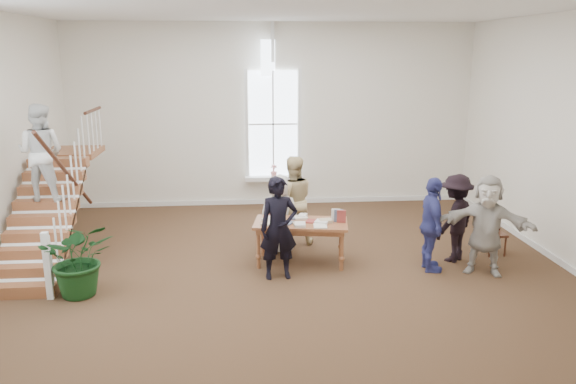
{
  "coord_description": "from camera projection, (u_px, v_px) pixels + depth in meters",
  "views": [
    {
      "loc": [
        -0.83,
        -9.45,
        3.8
      ],
      "look_at": [
        0.02,
        0.4,
        1.32
      ],
      "focal_mm": 35.0,
      "sensor_mm": 36.0,
      "label": 1
    }
  ],
  "objects": [
    {
      "name": "ground",
      "position": [
        289.0,
        268.0,
        10.12
      ],
      "size": [
        10.0,
        10.0,
        0.0
      ],
      "primitive_type": "plane",
      "color": "#482F1C",
      "rests_on": "ground"
    },
    {
      "name": "room_shell",
      "position": [
        274.0,
        189.0,
        14.27
      ],
      "size": [
        10.49,
        10.0,
        10.0
      ],
      "color": "silver",
      "rests_on": "ground"
    },
    {
      "name": "staircase",
      "position": [
        45.0,
        176.0,
        10.09
      ],
      "size": [
        1.1,
        4.1,
        2.92
      ],
      "color": "brown",
      "rests_on": "ground"
    },
    {
      "name": "library_table",
      "position": [
        300.0,
        226.0,
        10.22
      ],
      "size": [
        1.8,
        1.1,
        0.85
      ],
      "rotation": [
        0.0,
        0.0,
        -0.16
      ],
      "color": "brown",
      "rests_on": "ground"
    },
    {
      "name": "police_officer",
      "position": [
        279.0,
        228.0,
        9.51
      ],
      "size": [
        0.69,
        0.49,
        1.78
      ],
      "primitive_type": "imported",
      "rotation": [
        0.0,
        0.0,
        0.1
      ],
      "color": "black",
      "rests_on": "ground"
    },
    {
      "name": "elderly_woman",
      "position": [
        279.0,
        214.0,
        10.75
      ],
      "size": [
        0.82,
        0.6,
        1.55
      ],
      "primitive_type": "imported",
      "rotation": [
        0.0,
        0.0,
        3.0
      ],
      "color": "beige",
      "rests_on": "ground"
    },
    {
      "name": "person_yellow",
      "position": [
        292.0,
        200.0,
        11.23
      ],
      "size": [
        0.92,
        0.75,
        1.81
      ],
      "primitive_type": "imported",
      "rotation": [
        0.0,
        0.0,
        3.21
      ],
      "color": "#D4BB84",
      "rests_on": "ground"
    },
    {
      "name": "woman_cluster_a",
      "position": [
        432.0,
        225.0,
        9.84
      ],
      "size": [
        0.49,
        1.02,
        1.7
      ],
      "primitive_type": "imported",
      "rotation": [
        0.0,
        0.0,
        1.49
      ],
      "color": "navy",
      "rests_on": "ground"
    },
    {
      "name": "woman_cluster_b",
      "position": [
        455.0,
        218.0,
        10.33
      ],
      "size": [
        1.2,
        1.15,
        1.64
      ],
      "primitive_type": "imported",
      "rotation": [
        0.0,
        0.0,
        3.85
      ],
      "color": "black",
      "rests_on": "ground"
    },
    {
      "name": "woman_cluster_c",
      "position": [
        486.0,
        225.0,
        9.71
      ],
      "size": [
        1.7,
        1.16,
        1.76
      ],
      "primitive_type": "imported",
      "rotation": [
        0.0,
        0.0,
        5.84
      ],
      "color": "beige",
      "rests_on": "ground"
    },
    {
      "name": "floor_plant",
      "position": [
        80.0,
        258.0,
        8.88
      ],
      "size": [
        1.26,
        1.14,
        1.24
      ],
      "primitive_type": "imported",
      "rotation": [
        0.0,
        0.0,
        0.17
      ],
      "color": "#123815",
      "rests_on": "ground"
    },
    {
      "name": "side_chair",
      "position": [
        493.0,
        229.0,
        10.79
      ],
      "size": [
        0.39,
        0.39,
        0.87
      ],
      "rotation": [
        0.0,
        0.0,
        0.03
      ],
      "color": "#33160D",
      "rests_on": "ground"
    }
  ]
}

